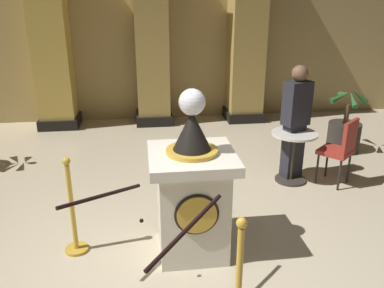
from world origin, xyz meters
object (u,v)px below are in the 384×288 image
at_px(pedestal_clock, 192,192).
at_px(cafe_table, 293,150).
at_px(potted_palm_right, 344,133).
at_px(bystander_guest, 295,121).
at_px(cafe_chair_red, 341,147).
at_px(stanchion_near, 73,219).

xyz_separation_m(pedestal_clock, cafe_table, (1.62, 1.47, -0.20)).
relative_size(potted_palm_right, bystander_guest, 0.67).
xyz_separation_m(potted_palm_right, cafe_chair_red, (-0.72, -1.25, 0.26)).
distance_m(stanchion_near, bystander_guest, 3.23).
relative_size(bystander_guest, cafe_table, 2.25).
height_order(pedestal_clock, cafe_chair_red, pedestal_clock).
xyz_separation_m(pedestal_clock, bystander_guest, (1.66, 1.57, 0.20)).
bearing_deg(stanchion_near, bystander_guest, 26.53).
bearing_deg(stanchion_near, potted_palm_right, 29.73).
distance_m(potted_palm_right, cafe_chair_red, 1.46).
relative_size(pedestal_clock, cafe_table, 2.35).
height_order(bystander_guest, cafe_table, bystander_guest).
distance_m(pedestal_clock, bystander_guest, 2.29).
distance_m(bystander_guest, cafe_chair_red, 0.71).
xyz_separation_m(pedestal_clock, potted_palm_right, (2.94, 2.51, -0.36)).
bearing_deg(stanchion_near, pedestal_clock, -6.73).
bearing_deg(pedestal_clock, stanchion_near, 173.27).
distance_m(stanchion_near, cafe_chair_red, 3.61).
distance_m(pedestal_clock, potted_palm_right, 3.88).
height_order(stanchion_near, potted_palm_right, potted_palm_right).
relative_size(pedestal_clock, stanchion_near, 1.63).
height_order(stanchion_near, cafe_table, stanchion_near).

